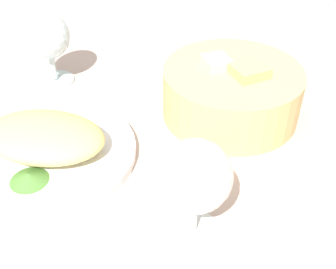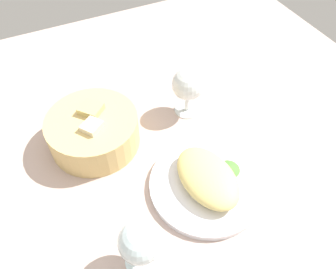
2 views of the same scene
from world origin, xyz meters
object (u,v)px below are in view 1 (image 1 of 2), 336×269
wine_glass_far (47,39)px  wine_glass_near (195,179)px  plate (48,153)px  bread_basket (232,92)px

wine_glass_far → wine_glass_near: bearing=-39.1°
plate → wine_glass_near: wine_glass_near is taller
bread_basket → wine_glass_far: wine_glass_far is taller
wine_glass_far → bread_basket: bearing=-1.7°
plate → wine_glass_far: wine_glass_far is taller
wine_glass_near → plate: bearing=162.8°
bread_basket → wine_glass_near: 23.68cm
plate → wine_glass_far: (-8.47, 17.61, 7.00)cm
wine_glass_near → wine_glass_far: (-29.75, 24.21, -0.33)cm
wine_glass_near → wine_glass_far: 38.36cm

